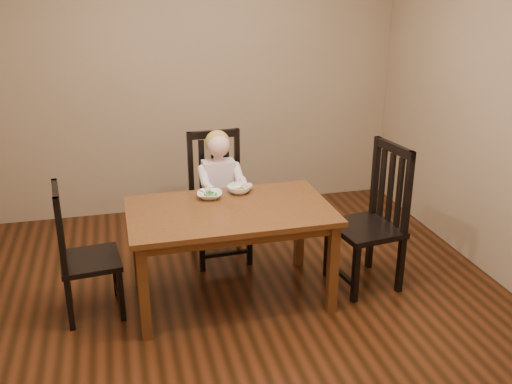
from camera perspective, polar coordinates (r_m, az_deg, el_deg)
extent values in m
cube|color=#47200F|center=(4.25, -1.03, -11.23)|extent=(4.00, 4.00, 0.01)
cube|color=#9D8364|center=(5.64, -5.85, 11.49)|extent=(4.00, 0.01, 2.70)
cube|color=#9D8364|center=(1.94, 12.43, -7.64)|extent=(4.00, 0.01, 2.70)
cube|color=#9D8364|center=(4.59, 24.21, 7.61)|extent=(0.01, 4.00, 2.70)
cube|color=#542413|center=(4.03, -2.64, -1.91)|extent=(1.44, 0.87, 0.04)
cube|color=#542413|center=(4.06, -2.62, -2.66)|extent=(1.33, 0.76, 0.08)
cube|color=#542413|center=(3.80, -11.15, -9.91)|extent=(0.07, 0.07, 0.68)
cube|color=#542413|center=(4.05, 7.67, -7.62)|extent=(0.07, 0.07, 0.68)
cube|color=#542413|center=(4.44, -11.83, -5.20)|extent=(0.07, 0.07, 0.68)
cube|color=#542413|center=(4.66, 4.35, -3.52)|extent=(0.07, 0.07, 0.68)
cube|color=black|center=(4.73, -3.62, -1.66)|extent=(0.48, 0.46, 0.04)
cube|color=black|center=(5.03, -1.83, -3.11)|extent=(0.04, 0.04, 0.43)
cube|color=black|center=(4.96, -6.30, -3.62)|extent=(0.04, 0.04, 0.43)
cube|color=black|center=(4.70, -0.66, -4.90)|extent=(0.04, 0.04, 0.43)
cube|color=black|center=(4.62, -5.44, -5.49)|extent=(0.04, 0.04, 0.43)
cube|color=black|center=(4.83, -1.91, 2.92)|extent=(0.04, 0.04, 0.60)
cube|color=black|center=(4.76, -6.56, 2.48)|extent=(0.04, 0.04, 0.60)
cube|color=black|center=(4.71, -4.30, 5.79)|extent=(0.44, 0.05, 0.06)
cube|color=black|center=(4.82, -2.99, 2.46)|extent=(0.05, 0.02, 0.51)
cube|color=black|center=(4.80, -4.21, 2.35)|extent=(0.05, 0.02, 0.51)
cube|color=black|center=(4.78, -5.43, 2.23)|extent=(0.05, 0.02, 0.51)
cube|color=black|center=(4.14, -16.22, -6.61)|extent=(0.44, 0.45, 0.04)
cube|color=black|center=(4.40, -18.35, -8.31)|extent=(0.04, 0.04, 0.39)
cube|color=black|center=(4.08, -18.14, -10.67)|extent=(0.04, 0.04, 0.39)
cube|color=black|center=(4.41, -13.91, -7.76)|extent=(0.04, 0.04, 0.39)
cube|color=black|center=(4.09, -13.32, -10.07)|extent=(0.04, 0.04, 0.39)
cube|color=black|center=(4.19, -19.12, -2.28)|extent=(0.04, 0.04, 0.54)
cube|color=black|center=(3.85, -18.97, -4.28)|extent=(0.04, 0.04, 0.54)
cube|color=black|center=(3.93, -19.46, -0.02)|extent=(0.07, 0.40, 0.06)
cube|color=black|center=(4.12, -19.04, -3.09)|extent=(0.02, 0.04, 0.46)
cube|color=black|center=(4.03, -19.00, -3.61)|extent=(0.02, 0.04, 0.46)
cube|color=black|center=(3.94, -18.96, -4.15)|extent=(0.02, 0.04, 0.46)
cube|color=black|center=(4.39, 10.88, -3.61)|extent=(0.52, 0.54, 0.04)
cube|color=black|center=(4.45, 14.25, -7.07)|extent=(0.05, 0.05, 0.45)
cube|color=black|center=(4.75, 11.33, -4.97)|extent=(0.05, 0.05, 0.45)
cube|color=black|center=(4.25, 9.93, -8.14)|extent=(0.05, 0.05, 0.45)
cube|color=black|center=(4.56, 7.18, -5.85)|extent=(0.05, 0.05, 0.45)
cube|color=black|center=(4.22, 14.94, -0.10)|extent=(0.05, 0.05, 0.62)
cube|color=black|center=(4.53, 11.84, 1.63)|extent=(0.05, 0.05, 0.62)
cube|color=black|center=(4.29, 13.65, 4.29)|extent=(0.10, 0.46, 0.07)
cube|color=black|center=(4.30, 14.13, -0.08)|extent=(0.03, 0.05, 0.53)
cube|color=black|center=(4.38, 13.30, 0.39)|extent=(0.03, 0.05, 0.53)
cube|color=black|center=(4.46, 12.51, 0.85)|extent=(0.03, 0.05, 0.53)
imported|color=white|center=(4.22, -4.66, -0.31)|extent=(0.22, 0.22, 0.05)
imported|color=white|center=(4.31, -1.72, 0.29)|extent=(0.23, 0.23, 0.06)
cube|color=silver|center=(4.18, -5.16, -0.10)|extent=(0.11, 0.09, 0.05)
cube|color=silver|center=(4.19, -5.15, -0.31)|extent=(0.05, 0.04, 0.01)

